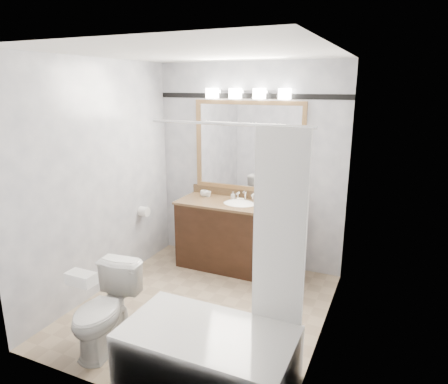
{
  "coord_description": "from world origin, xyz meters",
  "views": [
    {
      "loc": [
        1.71,
        -3.25,
        2.23
      ],
      "look_at": [
        0.1,
        0.35,
        1.17
      ],
      "focal_mm": 32.0,
      "sensor_mm": 36.0,
      "label": 1
    }
  ],
  "objects": [
    {
      "name": "tp_roll",
      "position": [
        -1.14,
        0.66,
        0.7
      ],
      "size": [
        0.11,
        0.12,
        0.12
      ],
      "primitive_type": "cylinder",
      "rotation": [
        0.0,
        1.57,
        0.0
      ],
      "color": "white",
      "rests_on": "room"
    },
    {
      "name": "cup_right",
      "position": [
        -0.48,
        1.13,
        0.89
      ],
      "size": [
        0.1,
        0.1,
        0.07
      ],
      "primitive_type": "imported",
      "rotation": [
        0.0,
        0.0,
        0.31
      ],
      "color": "white",
      "rests_on": "vanity"
    },
    {
      "name": "mirror",
      "position": [
        0.0,
        1.28,
        1.5
      ],
      "size": [
        1.4,
        0.04,
        1.1
      ],
      "color": "#A37949",
      "rests_on": "room"
    },
    {
      "name": "tissue_box",
      "position": [
        -0.47,
        -1.12,
        0.76
      ],
      "size": [
        0.23,
        0.13,
        0.09
      ],
      "primitive_type": "cube",
      "rotation": [
        0.0,
        0.0,
        -0.01
      ],
      "color": "white",
      "rests_on": "toilet"
    },
    {
      "name": "accent_stripe",
      "position": [
        0.0,
        1.29,
        2.1
      ],
      "size": [
        2.4,
        0.01,
        0.06
      ],
      "primitive_type": "cube",
      "color": "black",
      "rests_on": "room"
    },
    {
      "name": "soap_bar",
      "position": [
        -0.04,
        1.13,
        0.86
      ],
      "size": [
        0.09,
        0.06,
        0.03
      ],
      "primitive_type": "cube",
      "rotation": [
        0.0,
        0.0,
        0.07
      ],
      "color": "beige",
      "rests_on": "vanity"
    },
    {
      "name": "soap_bottle_b",
      "position": [
        0.25,
        1.16,
        0.89
      ],
      "size": [
        0.07,
        0.07,
        0.08
      ],
      "primitive_type": "imported",
      "rotation": [
        0.0,
        0.0,
        0.05
      ],
      "color": "white",
      "rests_on": "vanity"
    },
    {
      "name": "vanity_light_bar",
      "position": [
        0.0,
        1.23,
        2.13
      ],
      "size": [
        1.02,
        0.14,
        0.12
      ],
      "color": "silver",
      "rests_on": "room"
    },
    {
      "name": "soap_bottle_a",
      "position": [
        -0.15,
        1.18,
        0.89
      ],
      "size": [
        0.05,
        0.05,
        0.09
      ],
      "primitive_type": "imported",
      "rotation": [
        0.0,
        0.0,
        -0.4
      ],
      "color": "white",
      "rests_on": "vanity"
    },
    {
      "name": "room",
      "position": [
        0.0,
        0.0,
        1.25
      ],
      "size": [
        2.42,
        2.62,
        2.52
      ],
      "color": "tan",
      "rests_on": "ground"
    },
    {
      "name": "bathtub",
      "position": [
        0.55,
        -0.9,
        0.28
      ],
      "size": [
        1.3,
        0.75,
        1.96
      ],
      "color": "white",
      "rests_on": "ground"
    },
    {
      "name": "cup_left",
      "position": [
        -0.53,
        1.12,
        0.89
      ],
      "size": [
        0.12,
        0.12,
        0.08
      ],
      "primitive_type": "imported",
      "rotation": [
        0.0,
        0.0,
        0.29
      ],
      "color": "white",
      "rests_on": "vanity"
    },
    {
      "name": "toilet",
      "position": [
        -0.47,
        -0.89,
        0.36
      ],
      "size": [
        0.47,
        0.74,
        0.72
      ],
      "primitive_type": "imported",
      "rotation": [
        0.0,
        0.0,
        0.11
      ],
      "color": "white",
      "rests_on": "ground"
    },
    {
      "name": "coffee_maker",
      "position": [
        0.45,
        1.05,
        1.03
      ],
      "size": [
        0.18,
        0.23,
        0.34
      ],
      "rotation": [
        0.0,
        0.0,
        -0.05
      ],
      "color": "black",
      "rests_on": "vanity"
    },
    {
      "name": "vanity",
      "position": [
        0.0,
        1.02,
        0.44
      ],
      "size": [
        1.53,
        0.58,
        0.97
      ],
      "color": "black",
      "rests_on": "ground"
    }
  ]
}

